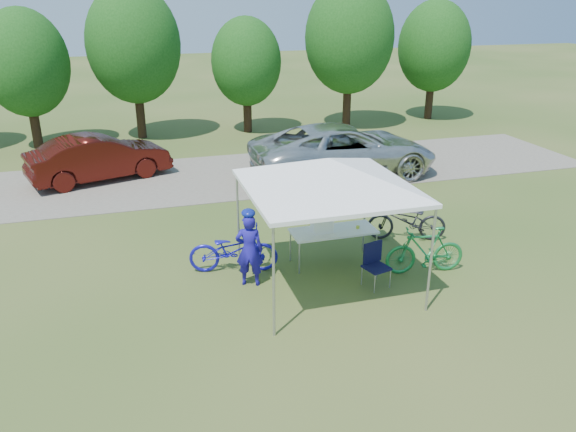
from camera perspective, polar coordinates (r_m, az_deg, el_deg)
The scene contains 14 objects.
ground at distance 11.78m, azimuth 3.79°, elevation -6.98°, with size 100.00×100.00×0.00m, color #2D5119.
gravel_strip at distance 18.91m, azimuth -4.50°, elevation 4.26°, with size 24.00×5.00×0.02m, color gray.
canopy at distance 10.77m, azimuth 4.14°, elevation 5.51°, with size 4.53×4.53×3.00m.
treeline at distance 24.06m, azimuth -8.64°, elevation 16.39°, with size 24.89×4.28×6.30m.
folding_table at distance 12.44m, azimuth 4.64°, elevation -1.63°, with size 1.89×0.79×0.78m.
folding_chair at distance 11.68m, azimuth 8.79°, elevation -4.52°, with size 0.57×0.59×0.91m.
cooler at distance 12.27m, azimuth 3.48°, elevation -0.86°, with size 0.47×0.32×0.34m.
ice_cream_cup at distance 12.57m, azimuth 7.11°, elevation -1.13°, with size 0.08×0.08×0.06m, color #B8CC30.
cyclist at distance 11.47m, azimuth -3.95°, elevation -3.48°, with size 0.57×0.37×1.55m, color #1B139D.
bike_blue at distance 12.16m, azimuth -5.57°, elevation -3.44°, with size 0.67×1.91×1.00m, color #1814B5.
bike_green at distance 12.38m, azimuth 13.75°, elevation -3.41°, with size 0.49×1.74×1.05m, color #1D8240.
bike_dark at distance 13.94m, azimuth 11.97°, elevation -0.47°, with size 0.66×1.90×1.00m, color black.
minivan at distance 18.55m, azimuth 5.68°, elevation 6.65°, with size 2.83×6.13×1.70m, color silver.
sedan at distance 19.08m, azimuth -18.63°, elevation 5.65°, with size 1.54×4.41×1.45m, color #420F0B.
Camera 1 is at (-3.65, -9.69, 5.63)m, focal length 35.00 mm.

